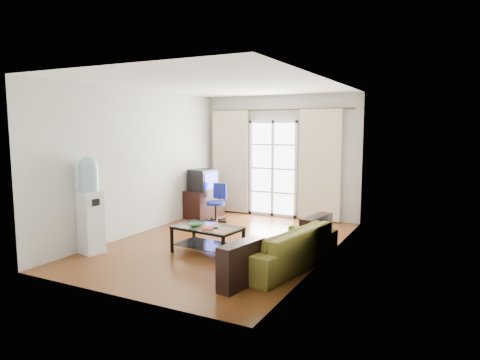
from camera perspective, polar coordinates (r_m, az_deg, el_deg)
name	(u,v)px	position (r m, az deg, el deg)	size (l,w,h in m)	color
floor	(223,243)	(7.49, -2.24, -8.45)	(5.20, 5.20, 0.00)	brown
ceiling	(223,85)	(7.25, -2.34, 12.57)	(5.20, 5.20, 0.00)	white
wall_back	(280,156)	(9.59, 5.38, 3.14)	(3.60, 0.02, 2.70)	beige
wall_front	(113,184)	(5.16, -16.63, -0.53)	(3.60, 0.02, 2.70)	beige
wall_left	(140,162)	(8.28, -13.21, 2.36)	(0.02, 5.20, 2.70)	beige
wall_right	(327,171)	(6.56, 11.55, 1.20)	(0.02, 5.20, 2.70)	beige
french_door	(273,169)	(9.62, 4.41, 1.52)	(1.16, 0.06, 2.15)	white
curtain_rod	(279,110)	(9.48, 5.22, 9.33)	(0.04, 0.04, 3.30)	#4C3F2D
curtain_left	(230,162)	(10.00, -1.29, 2.47)	(0.90, 0.07, 2.35)	beige
curtain_right	(320,165)	(9.18, 10.60, 1.94)	(0.90, 0.07, 2.35)	beige
radiator	(312,205)	(9.36, 9.64, -3.32)	(0.64, 0.12, 0.64)	gray
sofa	(284,246)	(6.28, 5.83, -8.81)	(1.12, 2.10, 0.58)	brown
coffee_table	(207,236)	(6.88, -4.36, -7.47)	(1.13, 0.72, 0.43)	silver
bowl	(195,225)	(6.87, -5.97, -5.96)	(0.27, 0.27, 0.05)	#32893E
book	(203,228)	(6.71, -4.98, -6.39)	(0.23, 0.27, 0.02)	#A32914
remote	(214,228)	(6.73, -3.50, -6.36)	(0.15, 0.04, 0.02)	black
tv_stand	(203,203)	(9.62, -4.93, -3.13)	(0.55, 0.82, 0.60)	black
crt_tv	(202,180)	(9.52, -5.06, 0.03)	(0.58, 0.59, 0.47)	black
task_chair	(216,210)	(9.13, -3.17, -4.08)	(0.57, 0.57, 0.81)	black
water_cooler	(90,203)	(7.17, -19.37, -2.91)	(0.38, 0.37, 1.55)	silver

